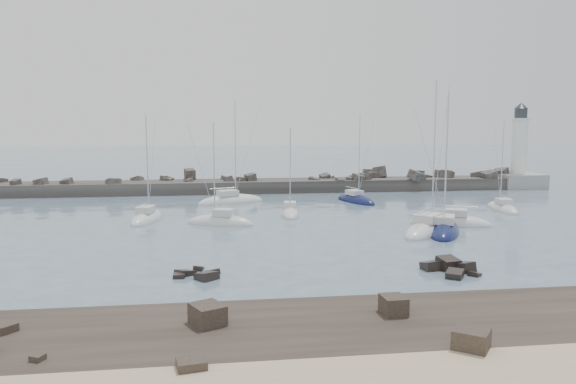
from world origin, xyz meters
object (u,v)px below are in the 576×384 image
(lighthouse, at_px, (518,169))
(sailboat_9, at_px, (451,224))
(sailboat_10, at_px, (502,209))
(sailboat_13, at_px, (444,231))
(sailboat_5, at_px, (220,223))
(sailboat_6, at_px, (290,214))
(sailboat_3, at_px, (147,219))
(sailboat_4, at_px, (231,202))
(sailboat_8, at_px, (356,201))
(sailboat_7, at_px, (429,230))

(lighthouse, bearing_deg, sailboat_9, -129.26)
(sailboat_10, height_order, sailboat_13, sailboat_13)
(sailboat_5, distance_m, sailboat_6, 9.65)
(sailboat_3, bearing_deg, sailboat_9, -12.22)
(sailboat_4, distance_m, sailboat_13, 30.60)
(lighthouse, xyz_separation_m, sailboat_6, (-41.11, -22.20, -2.96))
(sailboat_4, height_order, sailboat_13, sailboat_13)
(sailboat_5, relative_size, sailboat_13, 0.79)
(sailboat_5, relative_size, sailboat_6, 1.06)
(lighthouse, distance_m, sailboat_10, 26.96)
(sailboat_8, xyz_separation_m, sailboat_9, (5.63, -17.82, 0.01))
(sailboat_10, bearing_deg, sailboat_9, -140.87)
(sailboat_5, bearing_deg, sailboat_9, -8.24)
(lighthouse, relative_size, sailboat_5, 1.24)
(sailboat_4, bearing_deg, sailboat_10, -18.11)
(sailboat_6, bearing_deg, sailboat_9, -28.38)
(sailboat_7, distance_m, sailboat_13, 1.44)
(sailboat_5, distance_m, sailboat_8, 23.38)
(sailboat_6, distance_m, sailboat_9, 18.11)
(sailboat_4, relative_size, sailboat_8, 1.15)
(sailboat_6, bearing_deg, sailboat_7, -44.25)
(sailboat_5, height_order, sailboat_13, sailboat_13)
(sailboat_5, bearing_deg, sailboat_3, 156.60)
(sailboat_6, bearing_deg, sailboat_3, -174.14)
(sailboat_13, bearing_deg, sailboat_8, 98.45)
(sailboat_3, bearing_deg, lighthouse, 22.61)
(sailboat_9, distance_m, sailboat_13, 4.57)
(lighthouse, height_order, sailboat_4, lighthouse)
(sailboat_10, bearing_deg, sailboat_13, -136.07)
(sailboat_3, xyz_separation_m, sailboat_13, (29.68, -10.83, 0.00))
(sailboat_8, bearing_deg, sailboat_5, -142.20)
(sailboat_4, distance_m, sailboat_10, 34.59)
(sailboat_7, bearing_deg, sailboat_9, 41.49)
(sailboat_5, bearing_deg, lighthouse, 28.99)
(sailboat_7, distance_m, sailboat_9, 4.97)
(sailboat_3, relative_size, sailboat_13, 0.85)
(sailboat_5, distance_m, sailboat_9, 24.36)
(sailboat_8, relative_size, sailboat_13, 0.86)
(sailboat_6, distance_m, sailboat_13, 18.40)
(sailboat_5, bearing_deg, sailboat_6, 32.01)
(sailboat_4, xyz_separation_m, sailboat_13, (20.07, -23.09, 0.00))
(sailboat_3, height_order, sailboat_4, sailboat_4)
(sailboat_7, xyz_separation_m, sailboat_9, (3.72, 3.29, -0.00))
(lighthouse, distance_m, sailboat_5, 56.43)
(sailboat_5, xyz_separation_m, sailboat_13, (21.70, -7.37, -0.00))
(sailboat_10, xyz_separation_m, sailboat_13, (-12.80, -12.34, 0.01))
(lighthouse, relative_size, sailboat_9, 1.09)
(sailboat_10, bearing_deg, sailboat_5, -171.82)
(lighthouse, bearing_deg, sailboat_4, -166.32)
(lighthouse, relative_size, sailboat_13, 0.98)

